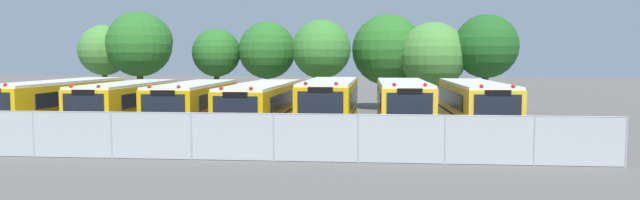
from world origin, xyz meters
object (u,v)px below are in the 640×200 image
(school_bus_4, at_px, (330,103))
(tree_6, at_px, (432,55))
(school_bus_0, at_px, (58,102))
(tree_5, at_px, (388,49))
(tree_2, at_px, (215,53))
(tree_7, at_px, (486,45))
(school_bus_6, at_px, (475,105))
(school_bus_2, at_px, (194,104))
(tree_3, at_px, (268,50))
(school_bus_3, at_px, (263,104))
(school_bus_1, at_px, (127,103))
(school_bus_5, at_px, (403,104))
(tree_4, at_px, (320,49))
(tree_0, at_px, (104,49))
(tree_1, at_px, (142,43))

(school_bus_4, relative_size, tree_6, 1.54)
(school_bus_0, distance_m, tree_5, 21.96)
(tree_2, height_order, tree_7, tree_7)
(tree_5, bearing_deg, school_bus_6, -71.25)
(school_bus_4, distance_m, tree_5, 12.69)
(school_bus_2, xyz_separation_m, school_bus_4, (7.19, 0.21, 0.08))
(school_bus_6, height_order, tree_2, tree_2)
(school_bus_0, distance_m, school_bus_4, 14.76)
(tree_3, height_order, tree_5, tree_5)
(school_bus_6, xyz_separation_m, tree_3, (-12.83, 11.72, 2.92))
(school_bus_2, relative_size, tree_6, 1.55)
(tree_2, bearing_deg, school_bus_3, -63.98)
(school_bus_1, xyz_separation_m, school_bus_5, (14.80, -0.16, 0.07))
(tree_4, height_order, tree_5, tree_5)
(tree_5, height_order, tree_6, tree_5)
(tree_4, xyz_separation_m, tree_7, (11.21, 0.53, 0.24))
(school_bus_0, xyz_separation_m, school_bus_4, (14.76, 0.21, 0.04))
(tree_0, xyz_separation_m, tree_7, (26.97, -0.21, 0.18))
(tree_5, bearing_deg, school_bus_4, -105.65)
(school_bus_2, distance_m, tree_0, 14.66)
(tree_7, bearing_deg, school_bus_0, -157.66)
(school_bus_6, height_order, tree_0, tree_0)
(tree_4, distance_m, tree_5, 5.37)
(school_bus_4, height_order, school_bus_6, school_bus_4)
(school_bus_3, relative_size, tree_6, 1.80)
(school_bus_6, relative_size, tree_1, 1.46)
(tree_0, xyz_separation_m, tree_6, (23.41, 0.27, -0.44))
(school_bus_1, bearing_deg, tree_2, -98.10)
(tree_0, relative_size, tree_2, 1.04)
(tree_1, xyz_separation_m, tree_3, (8.71, 1.90, -0.44))
(tree_7, bearing_deg, school_bus_6, -103.56)
(school_bus_6, bearing_deg, school_bus_3, 0.10)
(school_bus_2, height_order, tree_4, tree_4)
(school_bus_2, bearing_deg, tree_6, -142.59)
(tree_5, bearing_deg, tree_7, -17.17)
(school_bus_1, height_order, school_bus_4, school_bus_4)
(school_bus_3, xyz_separation_m, tree_1, (-10.62, 9.98, 3.41))
(tree_5, bearing_deg, school_bus_5, -87.95)
(school_bus_4, bearing_deg, school_bus_6, -179.97)
(school_bus_1, relative_size, tree_7, 1.43)
(school_bus_4, bearing_deg, school_bus_3, 5.19)
(school_bus_0, bearing_deg, tree_7, -155.97)
(tree_4, bearing_deg, school_bus_1, -135.99)
(school_bus_6, height_order, tree_3, tree_3)
(tree_2, bearing_deg, tree_3, -4.10)
(school_bus_4, relative_size, tree_0, 1.56)
(school_bus_5, distance_m, tree_7, 12.11)
(tree_0, height_order, tree_3, tree_3)
(tree_6, bearing_deg, school_bus_5, -103.42)
(school_bus_6, bearing_deg, school_bus_0, -0.48)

